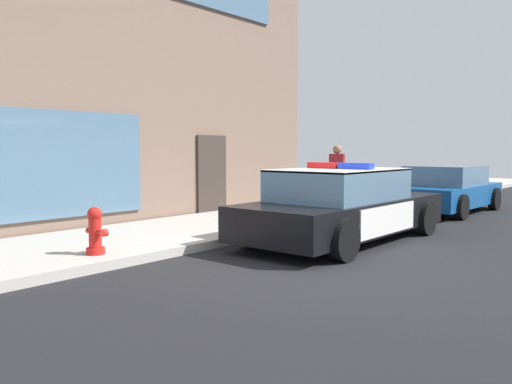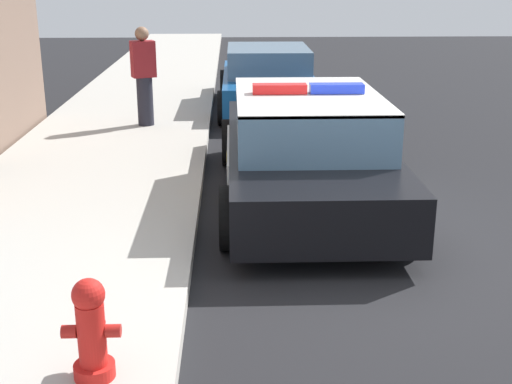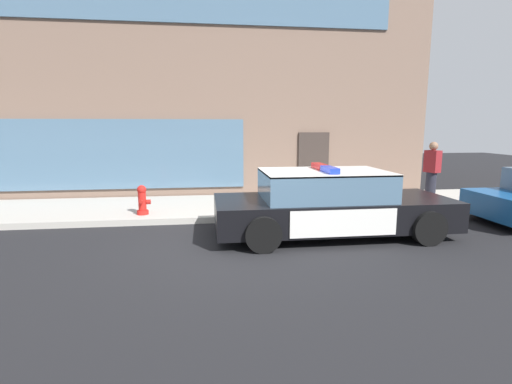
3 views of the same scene
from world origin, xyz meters
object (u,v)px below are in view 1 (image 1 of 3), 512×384
Objects in this scene: fire_hydrant at (95,231)px; police_cruiser at (343,205)px; pedestrian_on_sidewalk at (337,176)px; car_down_street at (446,189)px.

police_cruiser is at bearing -24.26° from fire_hydrant.
police_cruiser is 6.79× the size of fire_hydrant.
pedestrian_on_sidewalk is at bearing 32.53° from police_cruiser.
car_down_street reaches higher than fire_hydrant.
car_down_street is at bearing 1.45° from police_cruiser.
fire_hydrant is 10.11m from car_down_street.
pedestrian_on_sidewalk is (3.80, 2.44, 0.33)m from police_cruiser.
police_cruiser is 1.17× the size of car_down_street.
pedestrian_on_sidewalk is at bearing 132.18° from car_down_street.
car_down_street is at bearing -9.69° from fire_hydrant.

